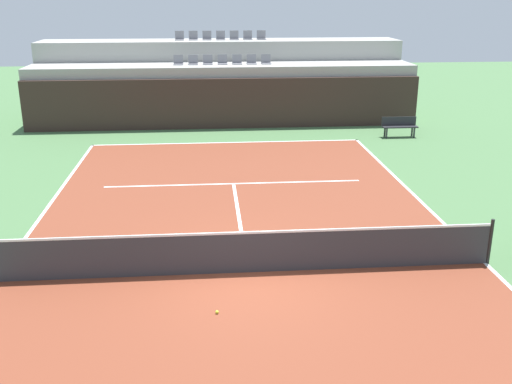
{
  "coord_description": "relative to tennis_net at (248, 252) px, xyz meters",
  "views": [
    {
      "loc": [
        -0.82,
        -11.79,
        5.88
      ],
      "look_at": [
        0.36,
        2.0,
        1.2
      ],
      "focal_mm": 41.48,
      "sensor_mm": 36.0,
      "label": 1
    }
  ],
  "objects": [
    {
      "name": "player_bench",
      "position": [
        7.39,
        12.41,
        -0.0
      ],
      "size": [
        1.5,
        0.4,
        0.85
      ],
      "color": "#232328",
      "rests_on": "ground_plane"
    },
    {
      "name": "stands_tier_upper",
      "position": [
        0.0,
        18.52,
        1.31
      ],
      "size": [
        17.79,
        2.4,
        3.64
      ],
      "primitive_type": "cube",
      "color": "#9E9E99",
      "rests_on": "ground_plane"
    },
    {
      "name": "stands_tier_lower",
      "position": [
        0.0,
        16.12,
        0.85
      ],
      "size": [
        17.79,
        2.4,
        2.71
      ],
      "primitive_type": "cube",
      "color": "#9E9E99",
      "rests_on": "ground_plane"
    },
    {
      "name": "sideline_right",
      "position": [
        5.45,
        0.0,
        -0.5
      ],
      "size": [
        0.1,
        24.0,
        0.0
      ],
      "primitive_type": "cube",
      "color": "white",
      "rests_on": "court_surface"
    },
    {
      "name": "seating_row_upper",
      "position": [
        -0.0,
        18.62,
        3.26
      ],
      "size": [
        4.52,
        0.44,
        0.44
      ],
      "color": "slate",
      "rests_on": "stands_tier_upper"
    },
    {
      "name": "tennis_net",
      "position": [
        0.0,
        0.0,
        0.0
      ],
      "size": [
        11.08,
        0.08,
        1.07
      ],
      "color": "black",
      "rests_on": "court_surface"
    },
    {
      "name": "back_wall",
      "position": [
        0.0,
        14.77,
        0.62
      ],
      "size": [
        17.79,
        0.3,
        2.25
      ],
      "primitive_type": "cube",
      "color": "#33231E",
      "rests_on": "ground_plane"
    },
    {
      "name": "service_line_far",
      "position": [
        0.0,
        6.4,
        -0.5
      ],
      "size": [
        8.26,
        0.1,
        0.0
      ],
      "primitive_type": "cube",
      "color": "white",
      "rests_on": "court_surface"
    },
    {
      "name": "court_surface",
      "position": [
        0.0,
        0.0,
        -0.5
      ],
      "size": [
        11.0,
        24.0,
        0.01
      ],
      "primitive_type": "cube",
      "color": "brown",
      "rests_on": "ground_plane"
    },
    {
      "name": "tennis_ball_2",
      "position": [
        -0.72,
        -1.73,
        -0.47
      ],
      "size": [
        0.07,
        0.07,
        0.07
      ],
      "primitive_type": "sphere",
      "color": "#CCE033",
      "rests_on": "court_surface"
    },
    {
      "name": "centre_service_line",
      "position": [
        0.0,
        3.2,
        -0.5
      ],
      "size": [
        0.1,
        6.4,
        0.0
      ],
      "primitive_type": "cube",
      "color": "white",
      "rests_on": "court_surface"
    },
    {
      "name": "baseline_far",
      "position": [
        0.0,
        11.95,
        -0.5
      ],
      "size": [
        11.0,
        0.1,
        0.0
      ],
      "primitive_type": "cube",
      "color": "white",
      "rests_on": "court_surface"
    },
    {
      "name": "ground_plane",
      "position": [
        0.0,
        0.0,
        -0.51
      ],
      "size": [
        80.0,
        80.0,
        0.0
      ],
      "primitive_type": "plane",
      "color": "#477042"
    },
    {
      "name": "seating_row_lower",
      "position": [
        -0.0,
        16.22,
        2.33
      ],
      "size": [
        4.52,
        0.44,
        0.44
      ],
      "color": "slate",
      "rests_on": "stands_tier_lower"
    }
  ]
}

